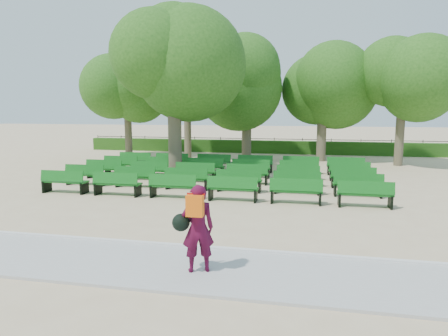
# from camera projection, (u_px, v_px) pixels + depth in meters

# --- Properties ---
(ground) EXTENTS (120.00, 120.00, 0.00)m
(ground) POSITION_uv_depth(u_px,v_px,m) (218.00, 192.00, 15.32)
(ground) COLOR tan
(paving) EXTENTS (30.00, 2.20, 0.06)m
(paving) POSITION_uv_depth(u_px,v_px,m) (139.00, 264.00, 8.14)
(paving) COLOR #ABABA6
(paving) RESTS_ON ground
(curb) EXTENTS (30.00, 0.12, 0.10)m
(curb) POSITION_uv_depth(u_px,v_px,m) (159.00, 245.00, 9.25)
(curb) COLOR silver
(curb) RESTS_ON ground
(hedge) EXTENTS (26.00, 0.70, 0.90)m
(hedge) POSITION_uv_depth(u_px,v_px,m) (260.00, 147.00, 28.81)
(hedge) COLOR #234F14
(hedge) RESTS_ON ground
(fence) EXTENTS (26.00, 0.10, 1.02)m
(fence) POSITION_uv_depth(u_px,v_px,m) (260.00, 152.00, 29.26)
(fence) COLOR black
(fence) RESTS_ON ground
(tree_line) EXTENTS (21.80, 6.80, 7.04)m
(tree_line) POSITION_uv_depth(u_px,v_px,m) (252.00, 160.00, 25.00)
(tree_line) COLOR #2C6019
(tree_line) RESTS_ON ground
(bench_array) EXTENTS (1.76, 0.60, 1.10)m
(bench_array) POSITION_uv_depth(u_px,v_px,m) (222.00, 181.00, 17.24)
(bench_array) COLOR #106117
(bench_array) RESTS_ON ground
(tree_among) EXTENTS (5.13, 5.13, 7.32)m
(tree_among) POSITION_uv_depth(u_px,v_px,m) (174.00, 69.00, 18.02)
(tree_among) COLOR brown
(tree_among) RESTS_ON ground
(person) EXTENTS (0.85, 0.61, 1.71)m
(person) POSITION_uv_depth(u_px,v_px,m) (196.00, 227.00, 7.61)
(person) COLOR #450923
(person) RESTS_ON ground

